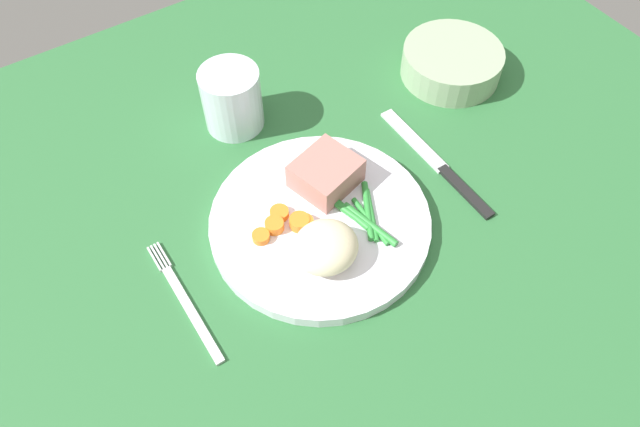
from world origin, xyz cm
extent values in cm
cube|color=#2D6B38|center=(0.00, 0.00, 1.00)|extent=(120.00, 90.00, 2.00)
cylinder|color=white|center=(1.22, -2.91, 2.80)|extent=(25.46, 25.46, 1.60)
cube|color=#B2756B|center=(4.66, 1.10, 5.35)|extent=(8.46, 7.99, 3.50)
ellipsoid|color=beige|center=(-1.07, -7.49, 5.59)|extent=(7.22, 6.78, 3.98)
cylinder|color=orange|center=(-1.21, -2.41, 4.22)|extent=(2.34, 2.34, 1.25)
cylinder|color=orange|center=(-2.42, 0.11, 4.04)|extent=(2.18, 2.18, 0.88)
cylinder|color=orange|center=(-3.80, -1.23, 4.19)|extent=(2.16, 2.16, 1.17)
cylinder|color=orange|center=(-0.80, -2.80, 4.18)|extent=(2.08, 2.08, 1.15)
cylinder|color=orange|center=(-5.78, -1.61, 4.04)|extent=(1.98, 1.98, 0.88)
cylinder|color=#2D8C38|center=(6.29, -5.20, 3.98)|extent=(4.66, 7.31, 0.76)
cylinder|color=#2D8C38|center=(5.67, -6.51, 3.91)|extent=(1.00, 7.17, 0.62)
cylinder|color=#2D8C38|center=(4.15, -3.78, 3.98)|extent=(2.58, 6.94, 0.77)
cylinder|color=#2D8C38|center=(4.31, -3.76, 3.98)|extent=(1.97, 7.09, 0.75)
cylinder|color=#2D8C38|center=(5.35, -6.89, 4.02)|extent=(2.50, 7.72, 0.83)
cylinder|color=#2D8C38|center=(6.34, -5.89, 3.90)|extent=(3.80, 6.66, 0.61)
cube|color=silver|center=(-16.21, -4.91, 2.20)|extent=(1.00, 13.00, 0.40)
cube|color=silver|center=(-16.81, 3.39, 2.20)|extent=(0.24, 3.60, 0.40)
cube|color=silver|center=(-16.41, 3.39, 2.20)|extent=(0.24, 3.60, 0.40)
cube|color=silver|center=(-16.01, 3.39, 2.20)|extent=(0.24, 3.60, 0.40)
cube|color=silver|center=(-15.61, 3.39, 2.20)|extent=(0.24, 3.60, 0.40)
cube|color=black|center=(18.64, -8.41, 2.20)|extent=(1.30, 9.00, 0.64)
cube|color=silver|center=(18.64, 1.59, 2.20)|extent=(1.70, 12.00, 0.40)
cylinder|color=silver|center=(0.99, 17.18, 6.17)|extent=(7.65, 7.65, 8.33)
cylinder|color=silver|center=(0.99, 17.18, 4.19)|extent=(7.03, 7.03, 4.38)
cylinder|color=#99B28C|center=(30.80, 8.89, 4.08)|extent=(13.79, 13.79, 4.15)
cylinder|color=#B24C3F|center=(30.80, 8.89, 5.01)|extent=(11.72, 11.72, 2.28)
camera|label=1|loc=(-20.14, -35.55, 59.73)|focal=33.60mm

